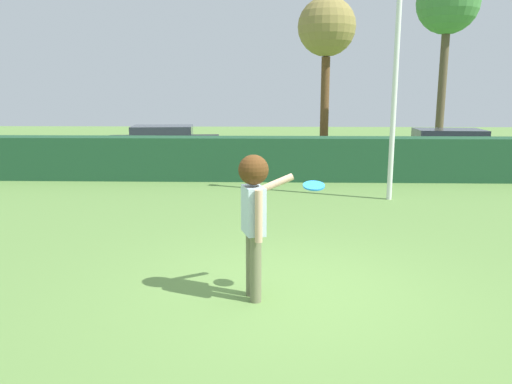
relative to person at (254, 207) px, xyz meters
The scene contains 9 objects.
ground_plane 1.26m from the person, 25.38° to the left, with size 60.00×60.00×0.00m, color #628B43.
person is the anchor object (origin of this frame).
frisbee 0.76m from the person, ahead, with size 0.26×0.26×0.08m.
lamppost 6.90m from the person, 62.99° to the left, with size 0.24×0.24×5.56m.
hedge_row 8.53m from the person, 87.15° to the left, with size 24.12×0.90×1.23m, color #1E492D.
parked_car_black 13.42m from the person, 106.74° to the left, with size 4.36×2.17×1.25m.
parked_car_silver 13.05m from the person, 61.38° to the left, with size 4.31×2.03×1.25m.
bare_elm_tree 18.68m from the person, 81.53° to the left, with size 2.64×2.64×6.69m.
birch_tree 17.64m from the person, 64.97° to the left, with size 2.47×2.47×7.21m.
Camera 1 is at (-0.22, -6.09, 2.54)m, focal length 35.33 mm.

